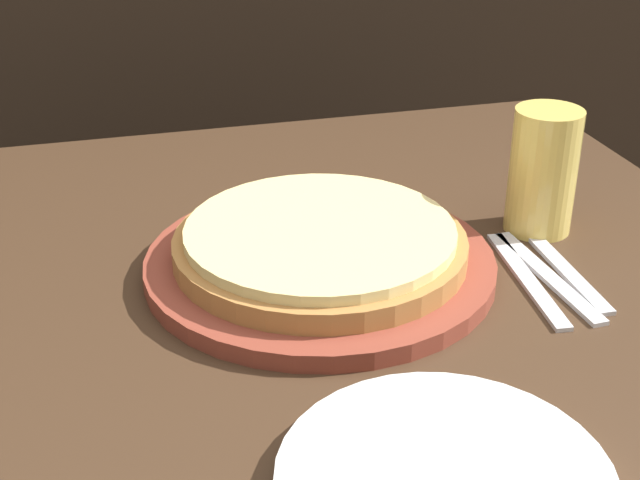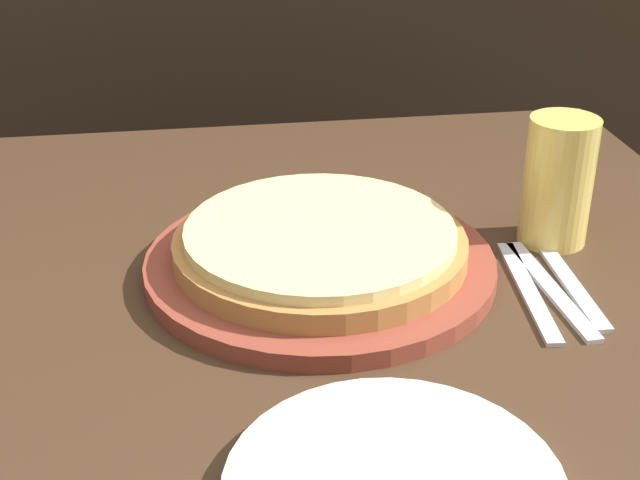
{
  "view_description": "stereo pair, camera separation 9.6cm",
  "coord_description": "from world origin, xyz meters",
  "px_view_note": "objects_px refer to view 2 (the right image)",
  "views": [
    {
      "loc": [
        -0.18,
        -0.81,
        1.21
      ],
      "look_at": [
        0.05,
        0.01,
        0.77
      ],
      "focal_mm": 50.0,
      "sensor_mm": 36.0,
      "label": 1
    },
    {
      "loc": [
        -0.08,
        -0.83,
        1.21
      ],
      "look_at": [
        0.05,
        0.01,
        0.77
      ],
      "focal_mm": 50.0,
      "sensor_mm": 36.0,
      "label": 2
    }
  ],
  "objects_px": {
    "fork": "(528,290)",
    "spoon": "(573,287)",
    "pizza_on_board": "(320,252)",
    "beer_glass": "(559,176)",
    "dinner_knife": "(550,288)"
  },
  "relations": [
    {
      "from": "pizza_on_board",
      "to": "beer_glass",
      "type": "distance_m",
      "value": 0.29
    },
    {
      "from": "beer_glass",
      "to": "spoon",
      "type": "xyz_separation_m",
      "value": [
        -0.02,
        -0.11,
        -0.08
      ]
    },
    {
      "from": "dinner_knife",
      "to": "spoon",
      "type": "height_order",
      "value": "same"
    },
    {
      "from": "pizza_on_board",
      "to": "spoon",
      "type": "xyz_separation_m",
      "value": [
        0.26,
        -0.08,
        -0.02
      ]
    },
    {
      "from": "pizza_on_board",
      "to": "fork",
      "type": "distance_m",
      "value": 0.23
    },
    {
      "from": "pizza_on_board",
      "to": "beer_glass",
      "type": "height_order",
      "value": "beer_glass"
    },
    {
      "from": "fork",
      "to": "dinner_knife",
      "type": "height_order",
      "value": "same"
    },
    {
      "from": "beer_glass",
      "to": "spoon",
      "type": "bearing_deg",
      "value": -99.87
    },
    {
      "from": "pizza_on_board",
      "to": "fork",
      "type": "height_order",
      "value": "pizza_on_board"
    },
    {
      "from": "spoon",
      "to": "fork",
      "type": "bearing_deg",
      "value": 180.0
    },
    {
      "from": "pizza_on_board",
      "to": "beer_glass",
      "type": "relative_size",
      "value": 2.55
    },
    {
      "from": "fork",
      "to": "beer_glass",
      "type": "bearing_deg",
      "value": 58.31
    },
    {
      "from": "dinner_knife",
      "to": "spoon",
      "type": "xyz_separation_m",
      "value": [
        0.03,
        -0.0,
        0.0
      ]
    },
    {
      "from": "fork",
      "to": "spoon",
      "type": "xyz_separation_m",
      "value": [
        0.05,
        -0.0,
        0.0
      ]
    },
    {
      "from": "spoon",
      "to": "beer_glass",
      "type": "bearing_deg",
      "value": 80.13
    }
  ]
}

